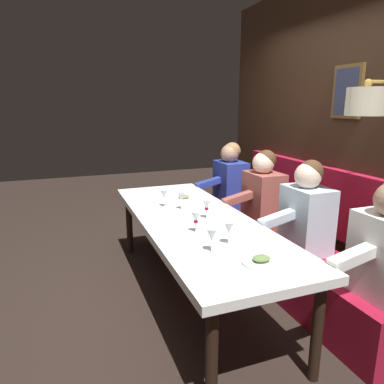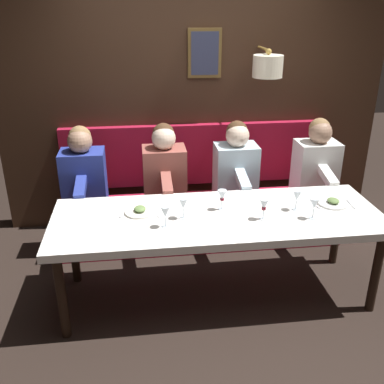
{
  "view_description": "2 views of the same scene",
  "coord_description": "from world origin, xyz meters",
  "px_view_note": "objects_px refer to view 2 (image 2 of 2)",
  "views": [
    {
      "loc": [
        -1.02,
        -2.66,
        1.69
      ],
      "look_at": [
        0.05,
        0.2,
        0.92
      ],
      "focal_mm": 33.05,
      "sensor_mm": 36.0,
      "label": 1
    },
    {
      "loc": [
        -2.98,
        0.58,
        2.25
      ],
      "look_at": [
        0.05,
        0.2,
        0.92
      ],
      "focal_mm": 41.08,
      "sensor_mm": 36.0,
      "label": 2
    }
  ],
  "objects_px": {
    "diner_middle": "(164,168)",
    "wine_glass_5": "(222,196)",
    "diner_near": "(236,165)",
    "wine_glass_1": "(314,204)",
    "wine_glass_0": "(183,204)",
    "wine_glass_4": "(264,205)",
    "diner_nearest": "(316,161)",
    "wine_glass_3": "(297,196)",
    "wine_glass_2": "(165,212)",
    "diner_far": "(83,172)",
    "dining_table": "(218,222)"
  },
  "relations": [
    {
      "from": "dining_table",
      "to": "wine_glass_0",
      "type": "distance_m",
      "value": 0.33
    },
    {
      "from": "dining_table",
      "to": "wine_glass_1",
      "type": "bearing_deg",
      "value": -102.16
    },
    {
      "from": "diner_middle",
      "to": "wine_glass_3",
      "type": "distance_m",
      "value": 1.31
    },
    {
      "from": "diner_nearest",
      "to": "diner_near",
      "type": "height_order",
      "value": "same"
    },
    {
      "from": "diner_middle",
      "to": "wine_glass_5",
      "type": "xyz_separation_m",
      "value": [
        -0.79,
        -0.4,
        0.04
      ]
    },
    {
      "from": "wine_glass_4",
      "to": "wine_glass_1",
      "type": "bearing_deg",
      "value": -95.4
    },
    {
      "from": "diner_near",
      "to": "diner_middle",
      "type": "bearing_deg",
      "value": 90.0
    },
    {
      "from": "wine_glass_3",
      "to": "diner_middle",
      "type": "bearing_deg",
      "value": 48.23
    },
    {
      "from": "dining_table",
      "to": "diner_nearest",
      "type": "distance_m",
      "value": 1.45
    },
    {
      "from": "diner_nearest",
      "to": "wine_glass_3",
      "type": "distance_m",
      "value": 1.01
    },
    {
      "from": "dining_table",
      "to": "wine_glass_1",
      "type": "height_order",
      "value": "wine_glass_1"
    },
    {
      "from": "wine_glass_5",
      "to": "diner_far",
      "type": "bearing_deg",
      "value": 55.34
    },
    {
      "from": "dining_table",
      "to": "wine_glass_5",
      "type": "xyz_separation_m",
      "value": [
        0.09,
        -0.05,
        0.18
      ]
    },
    {
      "from": "dining_table",
      "to": "wine_glass_4",
      "type": "xyz_separation_m",
      "value": [
        -0.12,
        -0.32,
        0.18
      ]
    },
    {
      "from": "diner_near",
      "to": "wine_glass_1",
      "type": "distance_m",
      "value": 1.1
    },
    {
      "from": "diner_middle",
      "to": "wine_glass_0",
      "type": "bearing_deg",
      "value": -174.98
    },
    {
      "from": "wine_glass_5",
      "to": "wine_glass_4",
      "type": "bearing_deg",
      "value": -126.46
    },
    {
      "from": "diner_nearest",
      "to": "wine_glass_5",
      "type": "xyz_separation_m",
      "value": [
        -0.79,
        1.09,
        0.04
      ]
    },
    {
      "from": "wine_glass_3",
      "to": "wine_glass_5",
      "type": "distance_m",
      "value": 0.58
    },
    {
      "from": "wine_glass_1",
      "to": "diner_nearest",
      "type": "bearing_deg",
      "value": -22.88
    },
    {
      "from": "diner_far",
      "to": "wine_glass_5",
      "type": "relative_size",
      "value": 4.82
    },
    {
      "from": "diner_nearest",
      "to": "diner_far",
      "type": "relative_size",
      "value": 1.0
    },
    {
      "from": "wine_glass_2",
      "to": "wine_glass_1",
      "type": "bearing_deg",
      "value": -90.26
    },
    {
      "from": "wine_glass_1",
      "to": "wine_glass_2",
      "type": "distance_m",
      "value": 1.12
    },
    {
      "from": "dining_table",
      "to": "diner_middle",
      "type": "bearing_deg",
      "value": 21.77
    },
    {
      "from": "dining_table",
      "to": "wine_glass_5",
      "type": "bearing_deg",
      "value": -26.92
    },
    {
      "from": "wine_glass_3",
      "to": "wine_glass_2",
      "type": "bearing_deg",
      "value": 98.57
    },
    {
      "from": "wine_glass_0",
      "to": "wine_glass_3",
      "type": "distance_m",
      "value": 0.9
    },
    {
      "from": "diner_nearest",
      "to": "wine_glass_0",
      "type": "bearing_deg",
      "value": 122.75
    },
    {
      "from": "diner_far",
      "to": "wine_glass_4",
      "type": "height_order",
      "value": "diner_far"
    },
    {
      "from": "dining_table",
      "to": "diner_middle",
      "type": "xyz_separation_m",
      "value": [
        0.88,
        0.35,
        0.14
      ]
    },
    {
      "from": "wine_glass_1",
      "to": "wine_glass_3",
      "type": "bearing_deg",
      "value": 25.6
    },
    {
      "from": "wine_glass_0",
      "to": "wine_glass_3",
      "type": "bearing_deg",
      "value": -87.74
    },
    {
      "from": "wine_glass_0",
      "to": "wine_glass_4",
      "type": "height_order",
      "value": "same"
    },
    {
      "from": "wine_glass_4",
      "to": "diner_nearest",
      "type": "bearing_deg",
      "value": -39.17
    },
    {
      "from": "diner_near",
      "to": "wine_glass_2",
      "type": "bearing_deg",
      "value": 143.88
    },
    {
      "from": "wine_glass_3",
      "to": "wine_glass_4",
      "type": "relative_size",
      "value": 1.0
    },
    {
      "from": "diner_far",
      "to": "dining_table",
      "type": "bearing_deg",
      "value": -128.73
    },
    {
      "from": "wine_glass_0",
      "to": "wine_glass_2",
      "type": "relative_size",
      "value": 1.0
    },
    {
      "from": "wine_glass_4",
      "to": "wine_glass_5",
      "type": "relative_size",
      "value": 1.0
    },
    {
      "from": "diner_far",
      "to": "wine_glass_0",
      "type": "xyz_separation_m",
      "value": [
        -0.91,
        -0.83,
        0.04
      ]
    },
    {
      "from": "diner_middle",
      "to": "wine_glass_0",
      "type": "height_order",
      "value": "diner_middle"
    },
    {
      "from": "wine_glass_2",
      "to": "diner_near",
      "type": "bearing_deg",
      "value": -36.12
    },
    {
      "from": "diner_nearest",
      "to": "wine_glass_1",
      "type": "relative_size",
      "value": 4.82
    },
    {
      "from": "diner_nearest",
      "to": "diner_far",
      "type": "distance_m",
      "value": 2.24
    },
    {
      "from": "wine_glass_0",
      "to": "wine_glass_1",
      "type": "height_order",
      "value": "same"
    },
    {
      "from": "diner_far",
      "to": "wine_glass_3",
      "type": "distance_m",
      "value": 1.93
    },
    {
      "from": "dining_table",
      "to": "wine_glass_0",
      "type": "xyz_separation_m",
      "value": [
        -0.02,
        0.27,
        0.18
      ]
    },
    {
      "from": "wine_glass_2",
      "to": "wine_glass_5",
      "type": "bearing_deg",
      "value": -62.95
    },
    {
      "from": "dining_table",
      "to": "diner_far",
      "type": "height_order",
      "value": "diner_far"
    }
  ]
}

